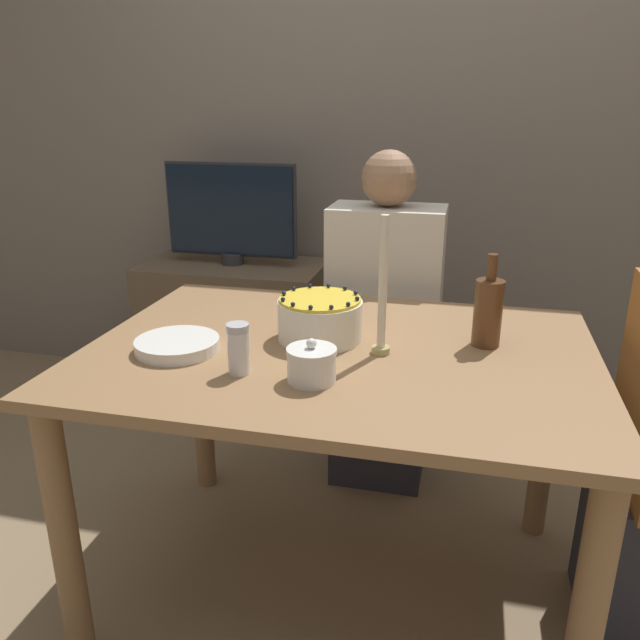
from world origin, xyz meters
TOP-DOWN VIEW (x-y plane):
  - ground_plane at (0.00, 0.00)m, footprint 12.00×12.00m
  - wall_behind at (0.00, 1.40)m, footprint 8.00×0.05m
  - dining_table at (0.00, 0.00)m, footprint 1.31×0.94m
  - cake at (-0.07, 0.05)m, footprint 0.23×0.23m
  - sugar_bowl at (-0.02, -0.21)m, footprint 0.12×0.12m
  - sugar_shaker at (-0.20, -0.21)m, footprint 0.05×0.05m
  - plate_stack at (-0.40, -0.12)m, footprint 0.22×0.22m
  - candle at (0.11, -0.01)m, footprint 0.05×0.05m
  - bottle at (0.37, 0.11)m, footprint 0.07×0.07m
  - person_man_blue_shirt at (0.03, 0.67)m, footprint 0.40×0.34m
  - side_cabinet at (-0.74, 1.13)m, footprint 0.83×0.45m
  - tv_monitor at (-0.74, 1.13)m, footprint 0.61×0.10m

SIDE VIEW (x-z plane):
  - ground_plane at x=0.00m, z-range 0.00..0.00m
  - side_cabinet at x=-0.74m, z-range 0.00..0.68m
  - person_man_blue_shirt at x=0.03m, z-range -0.08..1.15m
  - dining_table at x=0.00m, z-range 0.26..1.03m
  - plate_stack at x=-0.40m, z-range 0.77..0.80m
  - sugar_bowl at x=-0.02m, z-range 0.76..0.86m
  - cake at x=-0.07m, z-range 0.76..0.89m
  - sugar_shaker at x=-0.20m, z-range 0.77..0.89m
  - bottle at x=0.37m, z-range 0.74..0.99m
  - tv_monitor at x=-0.74m, z-range 0.68..1.14m
  - candle at x=0.11m, z-range 0.74..1.10m
  - wall_behind at x=0.00m, z-range 0.00..2.60m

